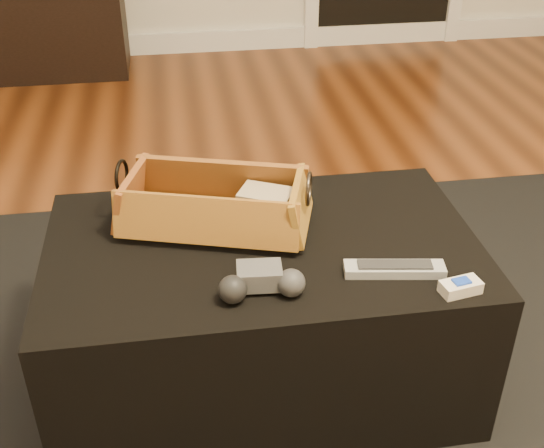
{
  "coord_description": "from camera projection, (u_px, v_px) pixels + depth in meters",
  "views": [
    {
      "loc": [
        -0.01,
        -1.34,
        1.3
      ],
      "look_at": [
        0.18,
        -0.06,
        0.49
      ],
      "focal_mm": 45.0,
      "sensor_mm": 36.0,
      "label": 1
    }
  ],
  "objects": [
    {
      "name": "floor",
      "position": [
        201.0,
        376.0,
        1.82
      ],
      "size": [
        5.0,
        5.5,
        0.01
      ],
      "primitive_type": "cube",
      "color": "brown",
      "rests_on": "ground"
    },
    {
      "name": "baseboard",
      "position": [
        171.0,
        43.0,
        4.07
      ],
      "size": [
        5.0,
        0.04,
        0.12
      ],
      "primitive_type": "cube",
      "color": "white",
      "rests_on": "floor"
    },
    {
      "name": "media_cabinet",
      "position": [
        3.0,
        28.0,
        3.67
      ],
      "size": [
        1.29,
        0.45,
        0.51
      ],
      "primitive_type": "cube",
      "color": "black",
      "rests_on": "floor"
    },
    {
      "name": "area_rug",
      "position": [
        266.0,
        390.0,
        1.76
      ],
      "size": [
        2.6,
        2.0,
        0.01
      ],
      "primitive_type": "cube",
      "color": "black",
      "rests_on": "floor"
    },
    {
      "name": "ottoman",
      "position": [
        263.0,
        313.0,
        1.69
      ],
      "size": [
        1.0,
        0.6,
        0.42
      ],
      "primitive_type": "cube",
      "color": "black",
      "rests_on": "area_rug"
    },
    {
      "name": "tv_remote",
      "position": [
        205.0,
        218.0,
        1.61
      ],
      "size": [
        0.24,
        0.1,
        0.02
      ],
      "primitive_type": "cube",
      "rotation": [
        0.0,
        0.0,
        -0.19
      ],
      "color": "black",
      "rests_on": "wicker_basket"
    },
    {
      "name": "cloth_bundle",
      "position": [
        266.0,
        204.0,
        1.63
      ],
      "size": [
        0.15,
        0.13,
        0.07
      ],
      "primitive_type": "cube",
      "rotation": [
        0.0,
        0.0,
        -0.47
      ],
      "color": "tan",
      "rests_on": "wicker_basket"
    },
    {
      "name": "wicker_basket",
      "position": [
        215.0,
        206.0,
        1.61
      ],
      "size": [
        0.49,
        0.35,
        0.16
      ],
      "color": "#945521",
      "rests_on": "ottoman"
    },
    {
      "name": "game_controller",
      "position": [
        261.0,
        282.0,
        1.4
      ],
      "size": [
        0.18,
        0.1,
        0.06
      ],
      "color": "#424245",
      "rests_on": "ottoman"
    },
    {
      "name": "silver_remote",
      "position": [
        394.0,
        269.0,
        1.47
      ],
      "size": [
        0.22,
        0.08,
        0.03
      ],
      "color": "#A9ABB0",
      "rests_on": "ottoman"
    },
    {
      "name": "cream_gadget",
      "position": [
        461.0,
        287.0,
        1.41
      ],
      "size": [
        0.09,
        0.06,
        0.03
      ],
      "color": "beige",
      "rests_on": "ottoman"
    }
  ]
}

